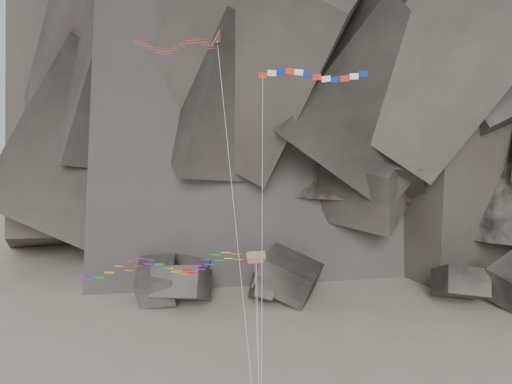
% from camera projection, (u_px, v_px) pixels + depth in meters
% --- Properties ---
extents(headland, '(110.00, 70.00, 84.00)m').
position_uv_depth(headland, '(334.00, 23.00, 106.96)').
color(headland, '#4A433C').
rests_on(headland, ground).
extents(boulder_field, '(71.13, 18.94, 9.58)m').
position_uv_depth(boulder_field, '(245.00, 279.00, 82.00)').
color(boulder_field, '#47423F').
rests_on(boulder_field, ground).
extents(delta_kite, '(13.42, 10.70, 32.28)m').
position_uv_depth(delta_kite, '(170.00, 45.00, 46.98)').
color(delta_kite, red).
rests_on(delta_kite, ground).
extents(banner_kite, '(8.76, 11.71, 29.19)m').
position_uv_depth(banner_kite, '(312.00, 78.00, 45.82)').
color(banner_kite, red).
rests_on(banner_kite, ground).
extents(parafoil_kite, '(16.37, 6.27, 15.13)m').
position_uv_depth(parafoil_kite, '(161.00, 265.00, 45.06)').
color(parafoil_kite, yellow).
rests_on(parafoil_kite, ground).
extents(pennant_kite, '(1.98, 6.44, 14.86)m').
position_uv_depth(pennant_kite, '(256.00, 303.00, 43.66)').
color(pennant_kite, red).
rests_on(pennant_kite, ground).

